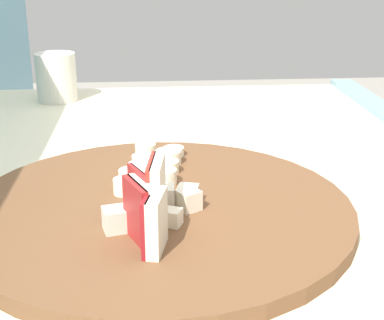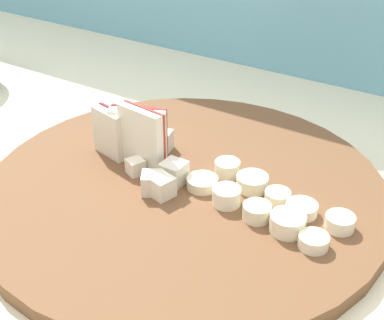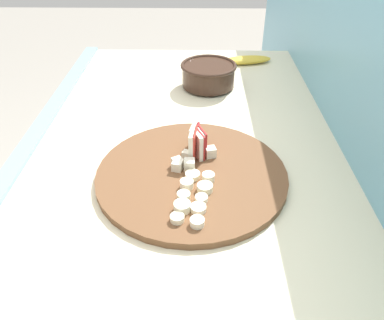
{
  "view_description": "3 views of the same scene",
  "coord_description": "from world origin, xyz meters",
  "px_view_note": "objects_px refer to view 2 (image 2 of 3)",
  "views": [
    {
      "loc": [
        -0.43,
        0.04,
        1.19
      ],
      "look_at": [
        0.09,
        -0.0,
        1.0
      ],
      "focal_mm": 54.0,
      "sensor_mm": 36.0,
      "label": 1
    },
    {
      "loc": [
        0.32,
        -0.33,
        1.24
      ],
      "look_at": [
        0.07,
        0.06,
        0.96
      ],
      "focal_mm": 50.75,
      "sensor_mm": 36.0,
      "label": 2
    },
    {
      "loc": [
        0.68,
        0.04,
        1.41
      ],
      "look_at": [
        0.05,
        0.03,
        0.96
      ],
      "focal_mm": 35.66,
      "sensor_mm": 36.0,
      "label": 3
    }
  ],
  "objects_px": {
    "apple_dice_pile": "(161,168)",
    "cutting_board": "(185,189)",
    "apple_wedge_fan": "(133,135)",
    "banana_slice_rows": "(264,201)"
  },
  "relations": [
    {
      "from": "apple_dice_pile",
      "to": "cutting_board",
      "type": "bearing_deg",
      "value": 6.87
    },
    {
      "from": "apple_wedge_fan",
      "to": "apple_dice_pile",
      "type": "bearing_deg",
      "value": -15.93
    },
    {
      "from": "apple_wedge_fan",
      "to": "banana_slice_rows",
      "type": "distance_m",
      "value": 0.15
    },
    {
      "from": "apple_wedge_fan",
      "to": "banana_slice_rows",
      "type": "bearing_deg",
      "value": -1.78
    },
    {
      "from": "cutting_board",
      "to": "banana_slice_rows",
      "type": "xyz_separation_m",
      "value": [
        0.08,
        0.0,
        0.01
      ]
    },
    {
      "from": "apple_dice_pile",
      "to": "banana_slice_rows",
      "type": "bearing_deg",
      "value": 3.96
    },
    {
      "from": "banana_slice_rows",
      "to": "apple_wedge_fan",
      "type": "bearing_deg",
      "value": 178.22
    },
    {
      "from": "apple_wedge_fan",
      "to": "apple_dice_pile",
      "type": "distance_m",
      "value": 0.05
    },
    {
      "from": "cutting_board",
      "to": "banana_slice_rows",
      "type": "height_order",
      "value": "banana_slice_rows"
    },
    {
      "from": "cutting_board",
      "to": "apple_wedge_fan",
      "type": "relative_size",
      "value": 4.27
    }
  ]
}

